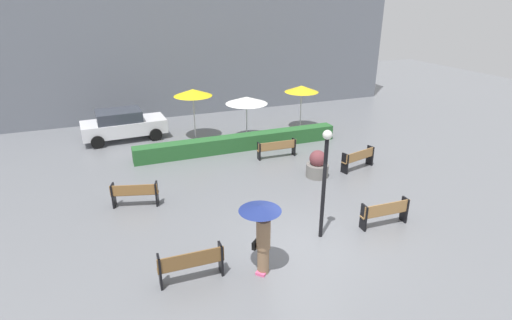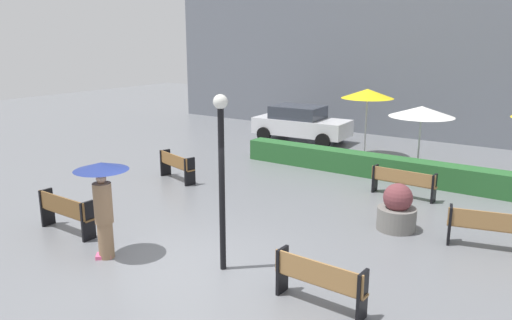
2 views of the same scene
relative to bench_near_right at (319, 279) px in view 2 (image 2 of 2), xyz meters
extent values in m
plane|color=slate|center=(-2.90, 0.03, -0.52)|extent=(60.00, 60.00, 0.00)
cube|color=#9E7242|center=(0.00, 0.06, -0.09)|extent=(1.69, 0.30, 0.04)
cube|color=#9E7242|center=(0.00, -0.08, 0.14)|extent=(1.69, 0.11, 0.42)
cube|color=black|center=(-0.78, 0.07, -0.08)|extent=(0.07, 0.33, 0.87)
cube|color=black|center=(0.78, 0.01, -0.08)|extent=(0.07, 0.33, 0.87)
cube|color=#9E7242|center=(1.91, 4.32, -0.05)|extent=(1.73, 0.66, 0.04)
cube|color=#9E7242|center=(1.95, 4.18, 0.17)|extent=(1.68, 0.45, 0.40)
cube|color=black|center=(1.14, 4.11, -0.08)|extent=(0.14, 0.36, 0.88)
cube|color=#9E7242|center=(-0.81, 6.85, -0.09)|extent=(1.88, 0.29, 0.04)
cube|color=#9E7242|center=(-0.81, 6.72, 0.11)|extent=(1.87, 0.10, 0.37)
cube|color=black|center=(-1.68, 6.86, -0.11)|extent=(0.07, 0.32, 0.82)
cube|color=black|center=(0.07, 6.80, -0.11)|extent=(0.07, 0.32, 0.82)
cube|color=olive|center=(-7.42, 4.41, -0.04)|extent=(1.65, 0.71, 0.04)
cube|color=olive|center=(-7.47, 4.26, 0.17)|extent=(1.59, 0.49, 0.39)
cube|color=black|center=(-8.16, 4.60, -0.08)|extent=(0.16, 0.37, 0.88)
cube|color=black|center=(-6.70, 4.19, -0.08)|extent=(0.16, 0.37, 0.88)
cube|color=brown|center=(-6.49, -0.35, -0.04)|extent=(1.74, 0.28, 0.04)
cube|color=brown|center=(-6.49, -0.49, 0.19)|extent=(1.74, 0.07, 0.43)
cube|color=black|center=(-7.30, -0.36, -0.06)|extent=(0.07, 0.35, 0.92)
cube|color=black|center=(-5.68, -0.39, -0.06)|extent=(0.07, 0.35, 0.92)
cylinder|color=#8C6B4C|center=(-4.60, -0.77, -0.13)|extent=(0.32, 0.32, 0.79)
cube|color=#F2598C|center=(-4.65, -0.81, -0.48)|extent=(0.41, 0.41, 0.08)
cylinder|color=#8C6B4C|center=(-4.60, -0.77, 0.69)|extent=(0.38, 0.38, 0.85)
sphere|color=tan|center=(-4.60, -0.77, 1.22)|extent=(0.21, 0.21, 0.21)
cube|color=black|center=(-4.77, -0.62, 0.32)|extent=(0.27, 0.26, 0.22)
cylinder|color=black|center=(-4.67, -0.69, 1.00)|extent=(0.02, 0.02, 0.90)
cone|color=navy|center=(-4.67, -0.69, 1.45)|extent=(1.12, 1.12, 0.16)
cylinder|color=slate|center=(-0.11, 4.24, -0.24)|extent=(0.93, 0.93, 0.55)
sphere|color=brown|center=(-0.11, 4.24, 0.29)|extent=(0.70, 0.70, 0.70)
cylinder|color=black|center=(-2.25, 0.21, 1.10)|extent=(0.12, 0.12, 3.25)
sphere|color=white|center=(-2.25, 0.21, 2.85)|extent=(0.28, 0.28, 0.28)
cylinder|color=silver|center=(-3.69, 10.92, 0.71)|extent=(0.06, 0.06, 2.45)
cone|color=yellow|center=(-3.69, 10.92, 1.93)|extent=(1.97, 1.97, 0.35)
cylinder|color=silver|center=(-1.25, 9.63, 0.55)|extent=(0.06, 0.06, 2.13)
cone|color=white|center=(-1.25, 9.63, 1.61)|extent=(2.14, 2.14, 0.35)
cube|color=#28602D|center=(-2.08, 8.43, -0.15)|extent=(10.12, 0.70, 0.73)
cube|color=slate|center=(-2.90, 16.03, 5.14)|extent=(28.00, 1.20, 11.31)
cube|color=silver|center=(-7.17, 12.11, 0.15)|extent=(4.29, 1.98, 0.70)
cube|color=#333842|center=(-7.37, 12.10, 0.78)|extent=(2.28, 1.73, 0.55)
cylinder|color=black|center=(-5.79, 13.06, -0.20)|extent=(0.65, 0.25, 0.64)
cylinder|color=black|center=(-5.70, 11.32, -0.20)|extent=(0.65, 0.25, 0.64)
cylinder|color=black|center=(-8.64, 12.91, -0.20)|extent=(0.65, 0.25, 0.64)
cylinder|color=black|center=(-8.55, 11.16, -0.20)|extent=(0.65, 0.25, 0.64)
camera|label=1|loc=(-8.08, -9.11, 6.49)|focal=28.20mm
camera|label=2|loc=(3.49, -6.97, 4.01)|focal=34.87mm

